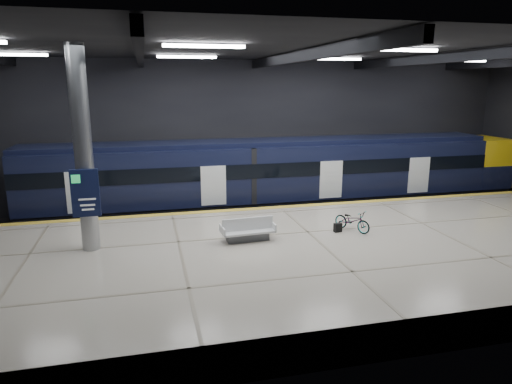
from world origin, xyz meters
name	(u,v)px	position (x,y,z in m)	size (l,w,h in m)	color
ground	(299,249)	(0.00, 0.00, 0.00)	(30.00, 30.00, 0.00)	black
room_shell	(302,110)	(0.00, 0.00, 5.72)	(30.10, 16.10, 8.05)	black
platform	(322,259)	(0.00, -2.50, 0.55)	(30.00, 11.00, 1.10)	beige
safety_strip	(280,207)	(0.00, 2.75, 1.11)	(30.00, 0.40, 0.01)	yellow
rails	(265,212)	(0.00, 5.50, 0.08)	(30.00, 1.52, 0.16)	gray
train	(299,174)	(1.86, 5.50, 2.06)	(29.40, 2.84, 3.79)	black
bench	(248,232)	(-2.50, -1.44, 1.41)	(2.02, 0.93, 0.87)	#595B60
bicycle	(352,221)	(1.73, -1.29, 1.52)	(0.55, 1.59, 0.83)	#99999E
pannier_bag	(338,228)	(1.13, -1.29, 1.28)	(0.30, 0.18, 0.35)	black
info_column	(83,154)	(-8.00, -1.03, 4.46)	(0.90, 0.78, 6.90)	#9EA0A5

